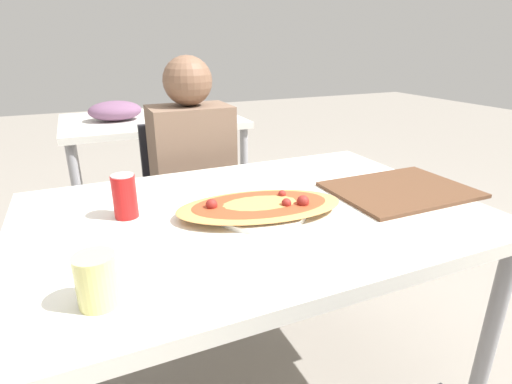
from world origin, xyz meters
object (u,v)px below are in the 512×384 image
(dining_table, at_px, (254,231))
(pizza_main, at_px, (260,207))
(soda_can, at_px, (125,196))
(drink_glass, at_px, (97,280))
(chair_far_seated, at_px, (191,201))
(person_seated, at_px, (195,169))

(dining_table, relative_size, pizza_main, 2.57)
(dining_table, height_order, soda_can, soda_can)
(dining_table, height_order, drink_glass, drink_glass)
(pizza_main, distance_m, drink_glass, 0.52)
(dining_table, distance_m, drink_glass, 0.54)
(chair_far_seated, distance_m, pizza_main, 0.85)
(drink_glass, bearing_deg, person_seated, 64.65)
(pizza_main, height_order, soda_can, soda_can)
(dining_table, relative_size, person_seated, 1.14)
(pizza_main, height_order, drink_glass, drink_glass)
(dining_table, bearing_deg, soda_can, 163.21)
(dining_table, xyz_separation_m, chair_far_seated, (0.00, 0.77, -0.19))
(dining_table, bearing_deg, pizza_main, -74.24)
(pizza_main, distance_m, soda_can, 0.38)
(soda_can, xyz_separation_m, drink_glass, (-0.10, -0.39, -0.01))
(soda_can, distance_m, drink_glass, 0.41)
(soda_can, height_order, drink_glass, soda_can)
(person_seated, relative_size, soda_can, 9.27)
(pizza_main, bearing_deg, person_seated, 90.27)
(chair_far_seated, height_order, drink_glass, chair_far_seated)
(person_seated, distance_m, soda_can, 0.67)
(dining_table, xyz_separation_m, person_seated, (0.00, 0.66, 0.00))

